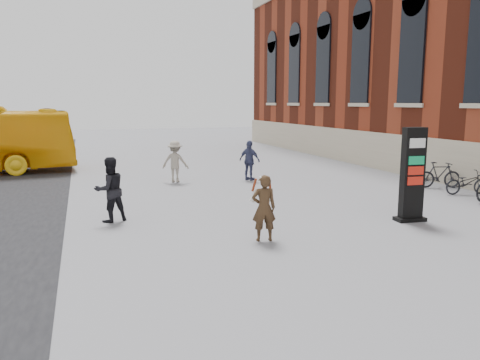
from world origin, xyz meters
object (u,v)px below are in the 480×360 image
object	(u,v)px
pedestrian_c	(250,160)
bike_6	(467,182)
pedestrian_b	(175,162)
woman	(264,207)
info_pylon	(412,175)
bike_7	(439,175)
pedestrian_a	(110,190)

from	to	relation	value
pedestrian_c	bike_6	distance (m)	8.37
pedestrian_b	pedestrian_c	size ratio (longest dim) A/B	1.01
pedestrian_b	woman	bearing A→B (deg)	118.40
info_pylon	bike_7	world-z (taller)	info_pylon
pedestrian_c	info_pylon	bearing A→B (deg)	156.44
info_pylon	woman	size ratio (longest dim) A/B	1.63
bike_6	pedestrian_c	bearing A→B (deg)	59.62
woman	pedestrian_b	distance (m)	8.96
pedestrian_b	pedestrian_a	bearing A→B (deg)	89.21
bike_6	pedestrian_a	bearing A→B (deg)	99.62
woman	bike_7	bearing A→B (deg)	-144.45
pedestrian_c	bike_7	xyz separation A→B (m)	(6.37, -4.03, -0.34)
woman	bike_7	size ratio (longest dim) A/B	0.95
info_pylon	bike_7	xyz separation A→B (m)	(4.46, 3.92, -0.80)
bike_7	bike_6	bearing A→B (deg)	-164.42
pedestrian_b	bike_7	xyz separation A→B (m)	(9.44, -4.58, -0.35)
pedestrian_c	bike_6	xyz separation A→B (m)	(6.37, -5.42, -0.42)
pedestrian_c	bike_7	size ratio (longest dim) A/B	1.01
pedestrian_a	bike_7	bearing A→B (deg)	165.00
woman	pedestrian_c	bearing A→B (deg)	-97.89
pedestrian_c	pedestrian_a	bearing A→B (deg)	94.47
info_pylon	pedestrian_a	xyz separation A→B (m)	(-7.93, 2.62, -0.40)
woman	pedestrian_c	size ratio (longest dim) A/B	0.94
woman	pedestrian_a	xyz separation A→B (m)	(-3.35, 3.06, 0.08)
bike_6	bike_7	bearing A→B (deg)	10.02
pedestrian_c	woman	bearing A→B (deg)	125.31
pedestrian_a	woman	bearing A→B (deg)	116.61
pedestrian_c	bike_7	world-z (taller)	pedestrian_c
pedestrian_a	pedestrian_b	size ratio (longest dim) A/B	1.05
pedestrian_b	bike_6	distance (m)	11.18
pedestrian_b	bike_7	bearing A→B (deg)	179.92
info_pylon	pedestrian_a	distance (m)	8.36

